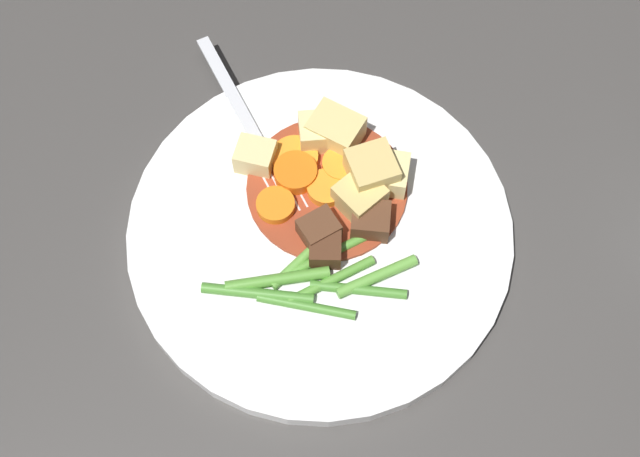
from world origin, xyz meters
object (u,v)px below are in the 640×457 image
at_px(potato_chunk_1, 255,156).
at_px(meat_chunk_1, 325,250).
at_px(carrot_slice_4, 295,159).
at_px(potato_chunk_0, 371,173).
at_px(potato_chunk_3, 360,197).
at_px(carrot_slice_2, 322,188).
at_px(dinner_plate, 320,233).
at_px(potato_chunk_4, 391,175).
at_px(potato_chunk_5, 318,133).
at_px(meat_chunk_2, 371,221).
at_px(potato_chunk_2, 337,132).
at_px(carrot_slice_0, 341,166).
at_px(carrot_slice_1, 296,174).
at_px(carrot_slice_3, 276,206).
at_px(meat_chunk_0, 314,229).
at_px(fork, 250,128).

xyz_separation_m(potato_chunk_1, meat_chunk_1, (-0.07, -0.06, -0.00)).
height_order(carrot_slice_4, meat_chunk_1, meat_chunk_1).
xyz_separation_m(potato_chunk_0, potato_chunk_3, (-0.02, 0.01, -0.00)).
bearing_deg(potato_chunk_0, carrot_slice_2, 109.57).
bearing_deg(dinner_plate, potato_chunk_4, -44.69).
bearing_deg(carrot_slice_2, potato_chunk_1, 73.10).
relative_size(potato_chunk_0, potato_chunk_4, 1.14).
distance_m(potato_chunk_4, potato_chunk_5, 0.06).
xyz_separation_m(dinner_plate, meat_chunk_2, (0.01, -0.04, 0.02)).
distance_m(potato_chunk_1, meat_chunk_1, 0.09).
bearing_deg(potato_chunk_5, meat_chunk_2, -143.44).
distance_m(carrot_slice_4, potato_chunk_2, 0.04).
height_order(carrot_slice_0, carrot_slice_1, carrot_slice_1).
bearing_deg(meat_chunk_2, carrot_slice_3, 87.15).
relative_size(carrot_slice_0, carrot_slice_2, 0.98).
relative_size(dinner_plate, carrot_slice_4, 7.98).
distance_m(carrot_slice_3, meat_chunk_0, 0.04).
height_order(potato_chunk_3, meat_chunk_2, potato_chunk_3).
bearing_deg(potato_chunk_1, meat_chunk_1, -136.60).
bearing_deg(meat_chunk_2, potato_chunk_2, 26.62).
relative_size(potato_chunk_2, potato_chunk_4, 1.25).
xyz_separation_m(carrot_slice_1, potato_chunk_4, (0.01, -0.07, 0.00)).
bearing_deg(potato_chunk_5, carrot_slice_1, 161.13).
height_order(dinner_plate, carrot_slice_2, carrot_slice_2).
bearing_deg(dinner_plate, meat_chunk_1, -161.05).
bearing_deg(fork, potato_chunk_4, -104.62).
relative_size(carrot_slice_0, meat_chunk_1, 1.23).
relative_size(carrot_slice_4, potato_chunk_0, 1.05).
relative_size(potato_chunk_2, meat_chunk_2, 1.36).
bearing_deg(carrot_slice_4, potato_chunk_0, -99.46).
bearing_deg(carrot_slice_3, carrot_slice_0, -46.84).
relative_size(carrot_slice_0, carrot_slice_4, 0.80).
distance_m(potato_chunk_3, meat_chunk_2, 0.02).
relative_size(meat_chunk_2, fork, 0.18).
relative_size(carrot_slice_0, potato_chunk_1, 1.02).
bearing_deg(carrot_slice_1, dinner_plate, -147.68).
bearing_deg(carrot_slice_1, potato_chunk_2, -35.00).
xyz_separation_m(carrot_slice_0, meat_chunk_1, (-0.07, 0.00, 0.00)).
distance_m(carrot_slice_2, meat_chunk_2, 0.05).
bearing_deg(meat_chunk_1, meat_chunk_0, 35.12).
bearing_deg(potato_chunk_4, potato_chunk_5, 65.64).
xyz_separation_m(carrot_slice_0, potato_chunk_0, (-0.01, -0.02, 0.01)).
relative_size(potato_chunk_2, meat_chunk_0, 1.42).
xyz_separation_m(carrot_slice_0, carrot_slice_1, (-0.01, 0.03, 0.00)).
bearing_deg(meat_chunk_0, carrot_slice_1, 25.52).
bearing_deg(potato_chunk_2, potato_chunk_0, -138.00).
bearing_deg(potato_chunk_4, carrot_slice_0, 83.12).
xyz_separation_m(potato_chunk_0, fork, (0.03, 0.10, -0.02)).
bearing_deg(meat_chunk_2, potato_chunk_3, 32.46).
relative_size(carrot_slice_4, potato_chunk_4, 1.19).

